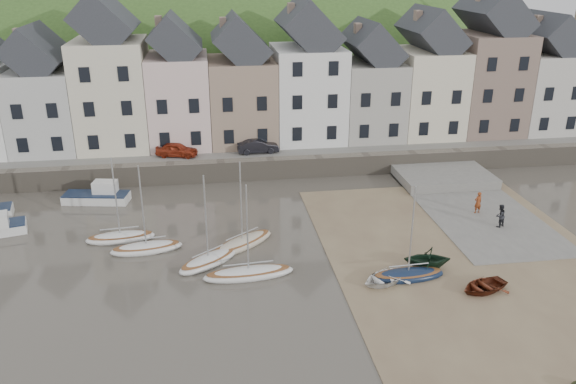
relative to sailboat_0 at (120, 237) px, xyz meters
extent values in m
plane|color=#4E473D|center=(11.78, -6.07, -0.26)|extent=(160.00, 160.00, 0.00)
cube|color=#365622|center=(11.78, 25.93, 0.49)|extent=(90.00, 30.00, 1.50)
cube|color=slate|center=(11.78, 14.43, 1.29)|extent=(70.00, 7.00, 0.10)
cube|color=slate|center=(11.78, 10.93, 0.64)|extent=(70.00, 1.20, 1.80)
cube|color=brown|center=(22.78, -6.07, -0.23)|extent=(18.00, 26.00, 0.06)
cube|color=slate|center=(26.78, 1.93, -0.20)|extent=(8.00, 18.00, 0.12)
ellipsoid|color=#365622|center=(6.78, 53.93, -18.26)|extent=(134.40, 84.00, 84.00)
cube|color=#B8B8B3|center=(-8.27, 17.93, 4.99)|extent=(5.80, 8.00, 7.50)
cube|color=gray|center=(-9.72, 17.93, 11.66)|extent=(0.60, 0.90, 1.40)
cube|color=beige|center=(-2.12, 17.93, 6.24)|extent=(6.40, 8.00, 10.00)
cube|color=gray|center=(-3.72, 17.93, 14.46)|extent=(0.60, 0.90, 1.40)
cube|color=beige|center=(3.93, 17.93, 5.49)|extent=(5.60, 8.00, 8.50)
cube|color=gray|center=(2.53, 17.93, 12.56)|extent=(0.60, 0.90, 1.40)
cube|color=gray|center=(9.88, 17.93, 5.24)|extent=(6.20, 8.00, 8.00)
cube|color=gray|center=(8.33, 17.93, 12.36)|extent=(0.60, 0.90, 1.40)
cube|color=white|center=(16.33, 17.93, 5.74)|extent=(6.60, 8.00, 9.00)
cube|color=gray|center=(14.68, 17.93, 13.56)|extent=(0.60, 0.90, 1.40)
cube|color=#A4A096|center=(22.58, 17.93, 4.99)|extent=(5.80, 8.00, 7.50)
cube|color=gray|center=(21.13, 17.93, 11.66)|extent=(0.60, 0.90, 1.40)
cube|color=beige|center=(28.53, 17.93, 5.49)|extent=(6.00, 8.00, 8.50)
cube|color=gray|center=(27.03, 17.93, 12.76)|extent=(0.60, 0.90, 1.40)
cube|color=#7C6659|center=(34.78, 17.93, 6.24)|extent=(6.40, 8.00, 10.00)
cube|color=beige|center=(40.93, 17.93, 5.24)|extent=(5.80, 8.00, 8.00)
cube|color=gray|center=(39.48, 17.93, 12.16)|extent=(0.60, 0.90, 1.40)
ellipsoid|color=silver|center=(0.00, 0.00, -0.06)|extent=(4.82, 1.88, 0.84)
ellipsoid|color=brown|center=(0.00, 0.00, 0.16)|extent=(4.44, 1.71, 0.20)
cylinder|color=#B2B5B7|center=(0.00, 0.00, 3.04)|extent=(0.10, 0.10, 5.60)
cylinder|color=#B2B5B7|center=(0.00, 0.00, 0.69)|extent=(2.59, 0.29, 0.08)
ellipsoid|color=silver|center=(1.93, -1.88, -0.06)|extent=(4.92, 2.10, 0.84)
ellipsoid|color=brown|center=(1.93, -1.88, 0.16)|extent=(4.53, 1.91, 0.20)
cylinder|color=#B2B5B7|center=(1.93, -1.88, 3.04)|extent=(0.10, 0.10, 5.60)
cylinder|color=#B2B5B7|center=(1.93, -1.88, 0.69)|extent=(2.61, 0.42, 0.08)
ellipsoid|color=beige|center=(8.34, -2.08, -0.06)|extent=(5.05, 4.36, 0.84)
ellipsoid|color=brown|center=(8.34, -2.08, 0.16)|extent=(4.63, 4.00, 0.20)
cylinder|color=#B2B5B7|center=(8.34, -2.08, 3.04)|extent=(0.10, 0.10, 5.60)
cylinder|color=#B2B5B7|center=(8.34, -2.08, 0.69)|extent=(2.32, 1.81, 0.08)
ellipsoid|color=silver|center=(6.00, -4.27, -0.06)|extent=(4.48, 3.92, 0.84)
ellipsoid|color=brown|center=(6.00, -4.27, 0.16)|extent=(4.11, 3.59, 0.20)
cylinder|color=#B2B5B7|center=(6.00, -4.27, 3.04)|extent=(0.10, 0.10, 5.60)
cylinder|color=#B2B5B7|center=(6.00, -4.27, 0.69)|extent=(2.01, 1.56, 0.08)
ellipsoid|color=silver|center=(8.43, -6.24, -0.06)|extent=(5.75, 1.92, 0.84)
ellipsoid|color=brown|center=(8.43, -6.24, 0.16)|extent=(5.29, 1.75, 0.20)
cylinder|color=#B2B5B7|center=(8.43, -6.24, 3.04)|extent=(0.10, 0.10, 5.60)
cylinder|color=#B2B5B7|center=(8.43, -6.24, 0.69)|extent=(3.11, 0.31, 0.08)
ellipsoid|color=#121F39|center=(18.08, -7.86, -0.06)|extent=(4.68, 1.71, 0.84)
ellipsoid|color=brown|center=(18.08, -7.86, 0.16)|extent=(4.31, 1.55, 0.20)
cylinder|color=#B2B5B7|center=(18.08, -7.86, 3.04)|extent=(0.10, 0.10, 5.60)
cylinder|color=#B2B5B7|center=(18.08, -7.86, 0.69)|extent=(2.54, 0.20, 0.08)
cube|color=silver|center=(-2.77, 7.37, 0.09)|extent=(5.40, 2.58, 0.70)
cube|color=#121F39|center=(-2.77, 7.37, 0.46)|extent=(5.31, 2.61, 0.08)
cube|color=silver|center=(-2.00, 7.50, 0.94)|extent=(2.00, 1.50, 1.00)
imported|color=white|center=(16.51, -8.18, 0.13)|extent=(3.85, 3.39, 0.66)
imported|color=black|center=(19.60, -6.98, 0.56)|extent=(3.24, 2.90, 1.53)
imported|color=#612815|center=(21.97, -9.91, 0.11)|extent=(3.55, 2.99, 0.63)
imported|color=brown|center=(26.58, 0.69, 0.72)|extent=(0.70, 0.53, 1.71)
imported|color=black|center=(27.05, -1.87, 0.72)|extent=(1.04, 0.95, 1.73)
imported|color=maroon|center=(3.55, 13.43, 1.98)|extent=(4.02, 2.44, 1.28)
imported|color=black|center=(10.95, 13.43, 1.96)|extent=(3.86, 1.51, 1.25)
camera|label=1|loc=(6.38, -37.23, 17.87)|focal=35.88mm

